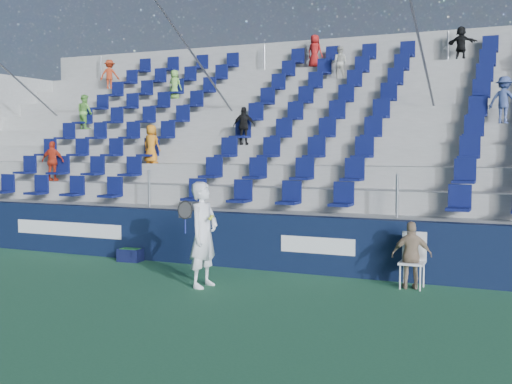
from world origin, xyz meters
TOP-DOWN VIEW (x-y plane):
  - ground at (0.00, 0.00)m, footprint 70.00×70.00m
  - sponsor_wall at (0.00, 3.15)m, footprint 24.00×0.32m
  - grandstand at (-0.00, 8.24)m, footprint 24.00×8.17m
  - tennis_player at (-0.11, 1.06)m, footprint 0.69×0.76m
  - line_judge_chair at (3.52, 2.66)m, footprint 0.47×0.48m
  - line_judge at (3.52, 2.50)m, footprint 0.80×0.52m
  - ball_bin at (-2.97, 2.75)m, footprint 0.56×0.39m

SIDE VIEW (x-z plane):
  - ground at x=0.00m, z-range 0.00..0.00m
  - ball_bin at x=-2.97m, z-range 0.01..0.32m
  - line_judge_chair at x=3.52m, z-range 0.07..1.12m
  - sponsor_wall at x=0.00m, z-range 0.00..1.20m
  - line_judge at x=3.52m, z-range 0.00..1.26m
  - tennis_player at x=-0.11m, z-range 0.00..2.00m
  - grandstand at x=0.00m, z-range -1.18..5.45m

